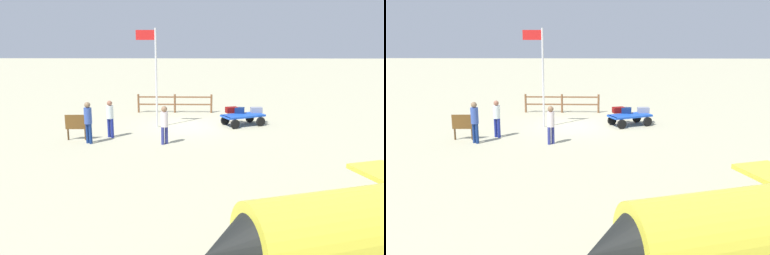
% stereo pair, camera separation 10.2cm
% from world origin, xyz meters
% --- Properties ---
extents(ground_plane, '(120.00, 120.00, 0.00)m').
position_xyz_m(ground_plane, '(0.00, 0.00, 0.00)').
color(ground_plane, '#B3AD8C').
extents(luggage_cart, '(2.39, 1.90, 0.58)m').
position_xyz_m(luggage_cart, '(-2.77, -0.11, 0.43)').
color(luggage_cart, blue).
rests_on(luggage_cart, ground).
extents(suitcase_tan, '(0.55, 0.44, 0.30)m').
position_xyz_m(suitcase_tan, '(-2.65, -0.54, 0.72)').
color(suitcase_tan, '#0F2351').
rests_on(suitcase_tan, luggage_cart).
extents(suitcase_olive, '(0.62, 0.42, 0.29)m').
position_xyz_m(suitcase_olive, '(-3.55, -0.66, 0.72)').
color(suitcase_olive, gray).
rests_on(suitcase_olive, luggage_cart).
extents(suitcase_navy, '(0.70, 0.55, 0.30)m').
position_xyz_m(suitcase_navy, '(-2.24, -0.64, 0.73)').
color(suitcase_navy, maroon).
rests_on(suitcase_navy, luggage_cart).
extents(worker_lead, '(0.45, 0.45, 1.67)m').
position_xyz_m(worker_lead, '(0.98, 3.60, 0.96)').
color(worker_lead, navy).
rests_on(worker_lead, ground).
extents(worker_trailing, '(0.46, 0.46, 1.82)m').
position_xyz_m(worker_trailing, '(4.28, 3.53, 1.07)').
color(worker_trailing, navy).
rests_on(worker_trailing, ground).
extents(worker_supervisor, '(0.43, 0.43, 1.71)m').
position_xyz_m(worker_supervisor, '(3.56, 2.47, 0.99)').
color(worker_supervisor, navy).
rests_on(worker_supervisor, ground).
extents(flagpole, '(1.01, 0.10, 4.95)m').
position_xyz_m(flagpole, '(1.74, 0.34, 2.92)').
color(flagpole, silver).
rests_on(flagpole, ground).
extents(signboard, '(0.96, 0.11, 1.15)m').
position_xyz_m(signboard, '(4.99, 2.95, 0.74)').
color(signboard, '#4C3319').
rests_on(signboard, ground).
extents(wooden_fence, '(4.53, 0.17, 1.12)m').
position_xyz_m(wooden_fence, '(0.95, -3.60, 0.65)').
color(wooden_fence, brown).
rests_on(wooden_fence, ground).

